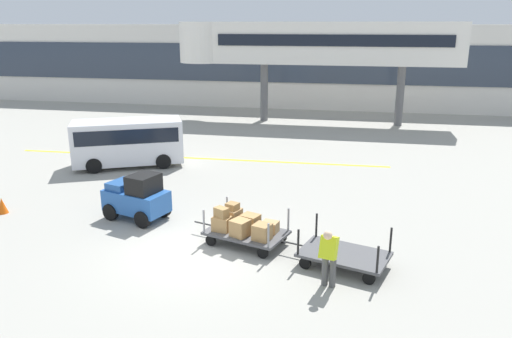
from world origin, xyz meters
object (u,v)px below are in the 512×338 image
baggage_cart_middle (344,255)px  shuttle_van (128,139)px  safety_cone_near (2,206)px  baggage_cart_lead (244,226)px  baggage_tug (137,197)px  baggage_handler (329,255)px

baggage_cart_middle → shuttle_van: bearing=140.9°
baggage_cart_middle → safety_cone_near: baggage_cart_middle is taller
baggage_cart_lead → baggage_cart_middle: size_ratio=1.00×
baggage_cart_lead → shuttle_van: (-6.99, 7.17, 0.69)m
baggage_tug → baggage_cart_lead: bearing=-17.6°
baggage_cart_lead → safety_cone_near: baggage_cart_lead is taller
baggage_tug → baggage_cart_middle: bearing=-17.2°
baggage_tug → safety_cone_near: size_ratio=4.24×
safety_cone_near → baggage_cart_lead: bearing=-5.2°
shuttle_van → baggage_cart_middle: bearing=-39.1°
baggage_tug → baggage_cart_middle: (6.84, -2.12, -0.41)m
baggage_handler → shuttle_van: bearing=136.0°
shuttle_van → safety_cone_near: size_ratio=9.37×
baggage_cart_middle → baggage_tug: bearing=162.8°
baggage_cart_lead → safety_cone_near: size_ratio=5.60×
baggage_cart_middle → baggage_handler: 1.33m
shuttle_van → baggage_tug: bearing=-62.6°
baggage_cart_lead → shuttle_van: bearing=134.3°
baggage_tug → safety_cone_near: baggage_tug is taller
shuttle_van → safety_cone_near: (-1.70, -6.39, -0.96)m
baggage_tug → baggage_cart_middle: baggage_tug is taller
baggage_handler → baggage_tug: bearing=153.1°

